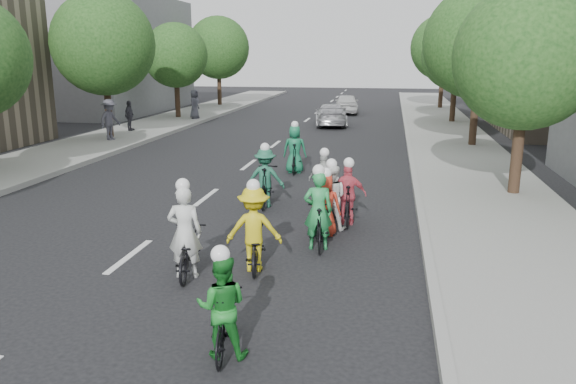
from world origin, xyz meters
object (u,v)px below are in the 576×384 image
(cyclist_0, at_px, (187,245))
(spectator_2, at_px, (194,104))
(cyclist_2, at_px, (255,236))
(cyclist_6, at_px, (331,204))
(cyclist_3, at_px, (348,199))
(cyclist_4, at_px, (326,211))
(cyclist_5, at_px, (318,219))
(spectator_1, at_px, (129,116))
(cyclist_8, at_px, (324,185))
(follow_car_lead, at_px, (331,115))
(cyclist_7, at_px, (266,182))
(cyclist_9, at_px, (295,153))
(follow_car_trail, at_px, (347,104))
(spectator_0, at_px, (110,120))
(cyclist_1, at_px, (223,313))

(cyclist_0, relative_size, spectator_2, 1.06)
(cyclist_2, distance_m, cyclist_6, 3.11)
(cyclist_2, xyz_separation_m, cyclist_3, (1.54, 3.34, -0.06))
(cyclist_4, xyz_separation_m, cyclist_5, (-0.05, -0.96, 0.08))
(cyclist_2, height_order, spectator_2, spectator_2)
(cyclist_6, bearing_deg, cyclist_3, -128.97)
(cyclist_4, distance_m, spectator_1, 19.28)
(cyclist_5, xyz_separation_m, cyclist_6, (0.12, 1.44, -0.03))
(cyclist_8, height_order, follow_car_lead, cyclist_8)
(cyclist_5, height_order, cyclist_6, cyclist_5)
(spectator_1, bearing_deg, cyclist_3, -140.51)
(cyclist_4, xyz_separation_m, follow_car_lead, (-2.04, 20.22, 0.08))
(cyclist_3, xyz_separation_m, spectator_2, (-11.04, 20.04, 0.43))
(cyclist_0, bearing_deg, cyclist_7, -103.86)
(cyclist_2, relative_size, spectator_2, 1.01)
(cyclist_9, height_order, spectator_2, spectator_2)
(cyclist_4, xyz_separation_m, cyclist_9, (-1.87, 6.75, 0.12))
(cyclist_2, distance_m, cyclist_9, 9.19)
(cyclist_3, relative_size, follow_car_trail, 0.43)
(cyclist_9, relative_size, spectator_0, 0.96)
(cyclist_1, relative_size, cyclist_5, 0.87)
(spectator_1, bearing_deg, cyclist_5, -145.16)
(cyclist_3, height_order, cyclist_6, cyclist_6)
(spectator_0, distance_m, spectator_2, 9.19)
(cyclist_8, xyz_separation_m, follow_car_trail, (-1.36, 24.69, 0.12))
(spectator_1, bearing_deg, follow_car_lead, -64.73)
(cyclist_2, relative_size, cyclist_5, 0.98)
(cyclist_6, distance_m, follow_car_trail, 26.85)
(cyclist_8, bearing_deg, follow_car_lead, -82.25)
(spectator_0, distance_m, spectator_1, 3.28)
(follow_car_trail, bearing_deg, cyclist_2, 86.62)
(follow_car_trail, bearing_deg, cyclist_1, 87.07)
(cyclist_1, height_order, follow_car_trail, cyclist_1)
(cyclist_9, bearing_deg, cyclist_7, 85.74)
(cyclist_6, bearing_deg, follow_car_lead, -83.59)
(cyclist_0, relative_size, cyclist_4, 1.10)
(cyclist_6, height_order, cyclist_7, cyclist_7)
(cyclist_2, height_order, cyclist_7, cyclist_2)
(cyclist_2, bearing_deg, cyclist_7, -89.73)
(cyclist_1, distance_m, spectator_1, 23.50)
(cyclist_3, bearing_deg, spectator_2, -63.70)
(cyclist_3, xyz_separation_m, follow_car_lead, (-2.48, 19.29, 0.02))
(cyclist_3, relative_size, cyclist_5, 0.93)
(cyclist_7, distance_m, follow_car_trail, 25.11)
(cyclist_0, distance_m, spectator_1, 20.47)
(cyclist_2, bearing_deg, cyclist_0, 14.58)
(cyclist_0, height_order, cyclist_3, cyclist_0)
(cyclist_1, distance_m, follow_car_lead, 25.81)
(cyclist_1, bearing_deg, follow_car_trail, -96.28)
(spectator_0, height_order, spectator_2, spectator_0)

